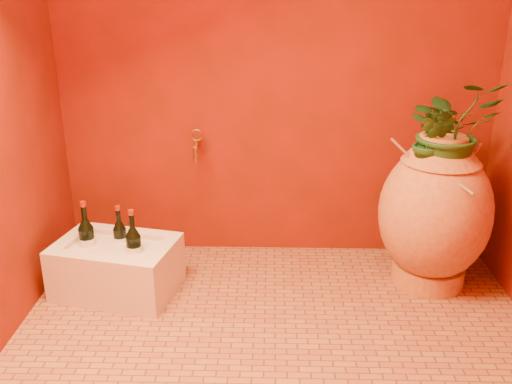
{
  "coord_description": "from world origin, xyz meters",
  "views": [
    {
      "loc": [
        -0.03,
        -2.23,
        1.61
      ],
      "look_at": [
        -0.1,
        0.35,
        0.62
      ],
      "focal_mm": 40.0,
      "sensor_mm": 36.0,
      "label": 1
    }
  ],
  "objects_px": {
    "wine_bottle_a": "(120,239)",
    "wine_bottle_b": "(87,241)",
    "amphora": "(435,212)",
    "stone_basin": "(117,268)",
    "wine_bottle_c": "(134,249)",
    "wall_tap": "(196,143)"
  },
  "relations": [
    {
      "from": "stone_basin",
      "to": "wine_bottle_b",
      "type": "height_order",
      "value": "wine_bottle_b"
    },
    {
      "from": "amphora",
      "to": "wine_bottle_b",
      "type": "bearing_deg",
      "value": -176.58
    },
    {
      "from": "stone_basin",
      "to": "amphora",
      "type": "bearing_deg",
      "value": 4.84
    },
    {
      "from": "amphora",
      "to": "wall_tap",
      "type": "bearing_deg",
      "value": 166.41
    },
    {
      "from": "wine_bottle_a",
      "to": "wine_bottle_b",
      "type": "xyz_separation_m",
      "value": [
        -0.16,
        -0.06,
        0.02
      ]
    },
    {
      "from": "wine_bottle_c",
      "to": "wine_bottle_a",
      "type": "bearing_deg",
      "value": 128.32
    },
    {
      "from": "amphora",
      "to": "wine_bottle_c",
      "type": "relative_size",
      "value": 2.53
    },
    {
      "from": "wine_bottle_c",
      "to": "wall_tap",
      "type": "distance_m",
      "value": 0.72
    },
    {
      "from": "wall_tap",
      "to": "wine_bottle_c",
      "type": "bearing_deg",
      "value": -118.83
    },
    {
      "from": "wine_bottle_c",
      "to": "stone_basin",
      "type": "bearing_deg",
      "value": 158.03
    },
    {
      "from": "stone_basin",
      "to": "wall_tap",
      "type": "height_order",
      "value": "wall_tap"
    },
    {
      "from": "amphora",
      "to": "wine_bottle_a",
      "type": "xyz_separation_m",
      "value": [
        -1.69,
        -0.06,
        -0.16
      ]
    },
    {
      "from": "stone_basin",
      "to": "wine_bottle_b",
      "type": "xyz_separation_m",
      "value": [
        -0.16,
        0.03,
        0.15
      ]
    },
    {
      "from": "stone_basin",
      "to": "wine_bottle_c",
      "type": "relative_size",
      "value": 2.06
    },
    {
      "from": "stone_basin",
      "to": "wine_bottle_a",
      "type": "xyz_separation_m",
      "value": [
        0.01,
        0.09,
        0.13
      ]
    },
    {
      "from": "wine_bottle_a",
      "to": "wall_tap",
      "type": "height_order",
      "value": "wall_tap"
    },
    {
      "from": "amphora",
      "to": "stone_basin",
      "type": "xyz_separation_m",
      "value": [
        -1.7,
        -0.14,
        -0.29
      ]
    },
    {
      "from": "stone_basin",
      "to": "wine_bottle_c",
      "type": "xyz_separation_m",
      "value": [
        0.11,
        -0.05,
        0.14
      ]
    },
    {
      "from": "wine_bottle_b",
      "to": "wall_tap",
      "type": "distance_m",
      "value": 0.81
    },
    {
      "from": "stone_basin",
      "to": "wall_tap",
      "type": "distance_m",
      "value": 0.83
    },
    {
      "from": "wine_bottle_a",
      "to": "wine_bottle_c",
      "type": "xyz_separation_m",
      "value": [
        0.11,
        -0.13,
        0.01
      ]
    },
    {
      "from": "wine_bottle_b",
      "to": "stone_basin",
      "type": "bearing_deg",
      "value": -11.91
    }
  ]
}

